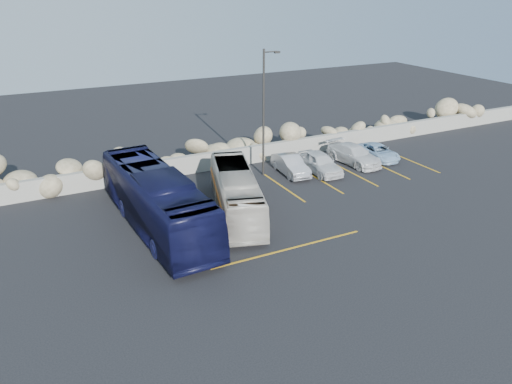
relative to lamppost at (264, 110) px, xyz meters
name	(u,v)px	position (x,y,z in m)	size (l,w,h in m)	color
ground	(309,246)	(-2.56, -9.50, -4.30)	(90.00, 90.00, 0.00)	black
seawall	(213,161)	(-2.56, 2.50, -3.70)	(60.00, 0.40, 1.20)	gray
riprap_pile	(206,146)	(-2.56, 3.70, -3.00)	(54.00, 2.80, 2.60)	#8A7B5A
parking_lines	(324,189)	(2.09, -3.93, -4.29)	(18.16, 9.36, 0.01)	#C58B17
lamppost	(264,110)	(0.00, 0.00, 0.00)	(1.14, 0.18, 8.00)	#322F2C
vintage_bus	(236,193)	(-4.08, -4.53, -3.10)	(2.01, 8.58, 2.39)	beige
tour_coach	(157,200)	(-8.37, -4.32, -2.75)	(2.59, 11.09, 3.09)	black
car_a	(320,163)	(3.49, -1.27, -3.61)	(1.61, 4.00, 1.36)	silver
car_b	(291,165)	(1.64, -0.63, -3.69)	(1.29, 3.70, 1.22)	#9F9EA3
car_c	(354,155)	(6.60, -0.84, -3.65)	(1.80, 4.43, 1.28)	silver
car_d	(378,152)	(8.74, -0.83, -3.78)	(1.69, 3.67, 1.02)	#9CBFDE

